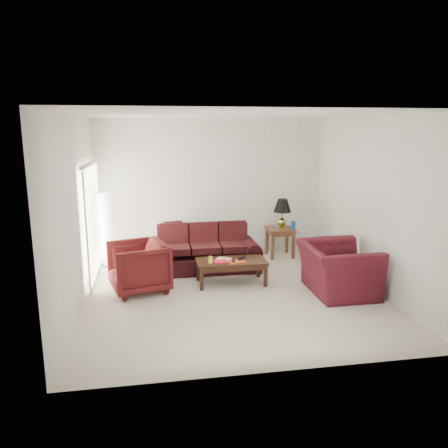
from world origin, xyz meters
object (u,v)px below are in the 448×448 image
end_table (280,242)px  armchair_right (337,269)px  armchair_left (139,267)px  sofa (205,249)px  coffee_table (231,272)px  floor_lamp (107,230)px

end_table → armchair_right: bearing=-81.7°
armchair_left → end_table: bearing=103.1°
sofa → armchair_left: size_ratio=2.25×
sofa → coffee_table: size_ratio=1.71×
end_table → armchair_right: armchair_right is taller
end_table → armchair_left: 3.46m
floor_lamp → armchair_right: size_ratio=1.17×
floor_lamp → armchair_right: 4.62m
coffee_table → armchair_left: bearing=175.9°
end_table → armchair_left: size_ratio=0.66×
floor_lamp → coffee_table: floor_lamp is taller
floor_lamp → end_table: bearing=1.2°
armchair_right → coffee_table: size_ratio=1.03×
armchair_left → armchair_right: bearing=63.9°
sofa → armchair_left: 1.58m
end_table → armchair_left: armchair_left is taller
floor_lamp → coffee_table: (2.32, -1.47, -0.54)m
end_table → coffee_table: bearing=-131.9°
sofa → end_table: size_ratio=3.41×
sofa → armchair_right: sofa is taller
end_table → coffee_table: end_table is taller
end_table → coffee_table: size_ratio=0.50×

